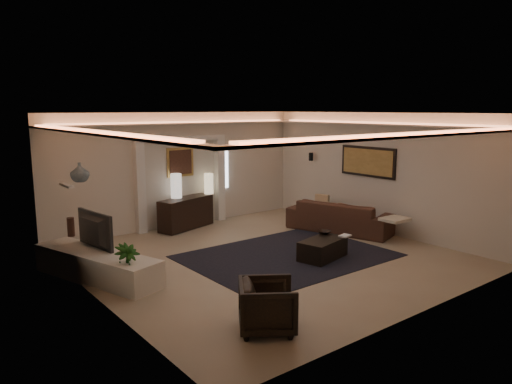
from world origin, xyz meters
TOP-DOWN VIEW (x-y plane):
  - floor at (0.00, 0.00)m, footprint 7.00×7.00m
  - ceiling at (0.00, 0.00)m, footprint 7.00×7.00m
  - wall_back at (0.00, 3.50)m, footprint 7.00×0.00m
  - wall_front at (0.00, -3.50)m, footprint 7.00×0.00m
  - wall_left at (-3.50, 0.00)m, footprint 0.00×7.00m
  - wall_right at (3.50, 0.00)m, footprint 0.00×7.00m
  - cove_soffit at (0.00, 0.00)m, footprint 7.00×7.00m
  - daylight_slit at (1.35, 3.48)m, footprint 0.25×0.03m
  - area_rug at (0.40, -0.20)m, footprint 4.00×3.00m
  - pilaster_left at (-1.15, 3.40)m, footprint 0.22×0.20m
  - pilaster_right at (1.15, 3.40)m, footprint 0.22×0.20m
  - alcove_header at (0.00, 3.40)m, footprint 2.52×0.20m
  - painting_frame at (0.00, 3.47)m, footprint 0.74×0.04m
  - painting_canvas at (0.00, 3.44)m, footprint 0.62×0.02m
  - art_panel_frame at (3.47, 0.30)m, footprint 0.04×1.64m
  - art_panel_gold at (3.44, 0.30)m, footprint 0.02×1.50m
  - wall_sconce at (3.38, 2.20)m, footprint 0.12×0.12m
  - wall_niche at (-3.44, 1.40)m, footprint 0.10×0.55m
  - console at (-0.07, 3.11)m, footprint 1.62×0.93m
  - lamp_left at (-0.25, 3.25)m, footprint 0.35×0.35m
  - lamp_right at (0.71, 3.25)m, footprint 0.26×0.26m
  - media_ledge at (-3.15, 0.93)m, footprint 1.48×2.81m
  - tv at (-3.15, 1.23)m, footprint 1.16×0.31m
  - figurine at (-3.15, 2.30)m, footprint 0.17×0.17m
  - ginger_jar at (-3.15, 1.55)m, footprint 0.42×0.42m
  - plant at (-2.97, 0.00)m, footprint 0.56×0.56m
  - sofa at (2.79, 0.53)m, footprint 2.74×1.73m
  - throw_blanket at (2.93, -0.95)m, footprint 0.60×0.49m
  - throw_pillow at (3.15, 1.51)m, footprint 0.23×0.39m
  - coffee_table at (0.84, -0.76)m, footprint 1.15×0.80m
  - bowl at (1.19, -0.47)m, footprint 0.36×0.36m
  - magazine at (1.37, -0.88)m, footprint 0.28×0.23m
  - armchair at (-2.06, -2.54)m, footprint 1.06×1.05m

SIDE VIEW (x-z plane):
  - floor at x=0.00m, z-range 0.00..0.00m
  - area_rug at x=0.40m, z-range 0.00..0.01m
  - coffee_table at x=0.84m, z-range 0.01..0.40m
  - media_ledge at x=-3.15m, z-range -0.03..0.48m
  - armchair at x=-2.06m, z-range 0.00..0.70m
  - sofa at x=2.79m, z-range 0.00..0.75m
  - plant at x=-2.97m, z-range 0.00..0.79m
  - console at x=-0.07m, z-range 0.01..0.79m
  - magazine at x=1.37m, z-range 0.41..0.44m
  - bowl at x=1.19m, z-range 0.41..0.48m
  - throw_blanket at x=2.93m, z-range 0.52..0.58m
  - throw_pillow at x=3.15m, z-range 0.36..0.74m
  - figurine at x=-3.15m, z-range 0.45..0.83m
  - tv at x=-3.15m, z-range 0.45..1.11m
  - lamp_left at x=-0.25m, z-range 0.79..1.39m
  - lamp_right at x=0.71m, z-range 0.82..1.36m
  - pilaster_left at x=-1.15m, z-range 0.00..2.20m
  - pilaster_right at x=1.15m, z-range 0.00..2.20m
  - daylight_slit at x=1.35m, z-range 0.85..1.85m
  - wall_back at x=0.00m, z-range -2.05..4.95m
  - wall_front at x=0.00m, z-range -2.05..4.95m
  - wall_left at x=-3.50m, z-range -2.05..4.95m
  - wall_right at x=3.50m, z-range -2.05..4.95m
  - painting_frame at x=0.00m, z-range 1.28..2.02m
  - painting_canvas at x=0.00m, z-range 1.34..1.96m
  - wall_niche at x=-3.44m, z-range 1.63..1.67m
  - wall_sconce at x=3.38m, z-range 1.57..1.79m
  - art_panel_gold at x=3.44m, z-range 1.39..2.01m
  - art_panel_frame at x=3.47m, z-range 1.33..2.07m
  - ginger_jar at x=-3.15m, z-range 1.67..2.02m
  - alcove_header at x=0.00m, z-range 2.19..2.31m
  - cove_soffit at x=0.00m, z-range 2.60..2.64m
  - ceiling at x=0.00m, z-range 2.90..2.90m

